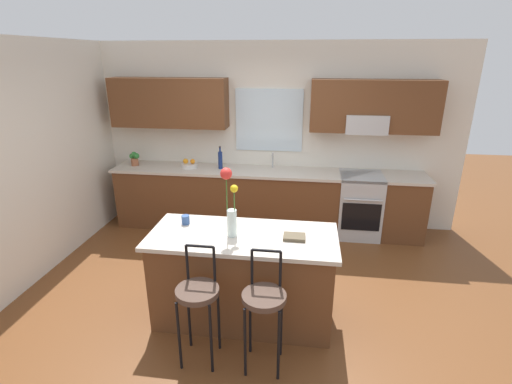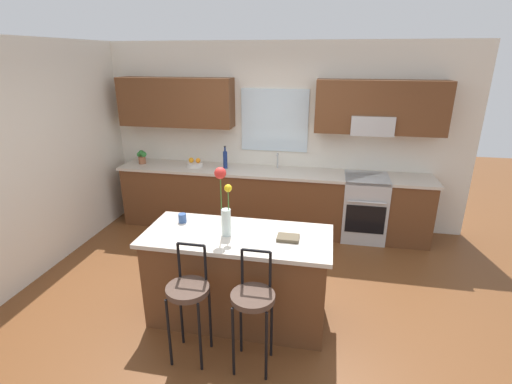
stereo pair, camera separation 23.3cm
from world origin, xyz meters
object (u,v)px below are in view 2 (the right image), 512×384
object	(u,v)px
mug_ceramic	(182,218)
fruit_bowl_oranges	(195,164)
bottle_olive_oil	(225,159)
kitchen_island	(238,276)
bar_stool_near	(188,294)
cookbook	(288,238)
bar_stool_middle	(253,302)
potted_plant_small	(142,157)
oven_range	(364,207)
flower_vase	(224,203)

from	to	relation	value
mug_ceramic	fruit_bowl_oranges	xyz separation A→B (m)	(-0.57, 1.95, -0.00)
mug_ceramic	bottle_olive_oil	world-z (taller)	bottle_olive_oil
kitchen_island	bar_stool_near	xyz separation A→B (m)	(-0.27, -0.60, 0.17)
cookbook	fruit_bowl_oranges	bearing A→B (deg)	127.94
bar_stool_middle	potted_plant_small	world-z (taller)	potted_plant_small
bar_stool_middle	cookbook	world-z (taller)	bar_stool_middle
mug_ceramic	potted_plant_small	world-z (taller)	potted_plant_small
potted_plant_small	mug_ceramic	bearing A→B (deg)	-53.85
oven_range	potted_plant_small	bearing A→B (deg)	179.59
bar_stool_near	bottle_olive_oil	bearing A→B (deg)	98.82
oven_range	potted_plant_small	world-z (taller)	potted_plant_small
mug_ceramic	fruit_bowl_oranges	world-z (taller)	fruit_bowl_oranges
flower_vase	potted_plant_small	xyz separation A→B (m)	(-1.92, 2.14, -0.21)
bar_stool_near	potted_plant_small	distance (m)	3.25
oven_range	cookbook	world-z (taller)	cookbook
oven_range	bar_stool_near	xyz separation A→B (m)	(-1.62, -2.69, 0.18)
cookbook	kitchen_island	bearing A→B (deg)	178.19
fruit_bowl_oranges	bar_stool_middle	bearing A→B (deg)	-61.88
mug_ceramic	cookbook	bearing A→B (deg)	-9.14
flower_vase	cookbook	size ratio (longest dim) A/B	3.27
bar_stool_near	mug_ceramic	bearing A→B (deg)	113.32
flower_vase	bar_stool_middle	bearing A→B (deg)	-56.26
cookbook	oven_range	bearing A→B (deg)	67.72
oven_range	cookbook	xyz separation A→B (m)	(-0.86, -2.10, 0.48)
kitchen_island	potted_plant_small	world-z (taller)	potted_plant_small
kitchen_island	cookbook	distance (m)	0.68
bar_stool_middle	bottle_olive_oil	distance (m)	2.91
flower_vase	fruit_bowl_oranges	size ratio (longest dim) A/B	2.73
mug_ceramic	flower_vase	bearing A→B (deg)	-21.18
kitchen_island	potted_plant_small	xyz separation A→B (m)	(-2.03, 2.11, 0.57)
fruit_bowl_oranges	bottle_olive_oil	distance (m)	0.49
oven_range	bottle_olive_oil	size ratio (longest dim) A/B	2.74
mug_ceramic	bottle_olive_oil	size ratio (longest dim) A/B	0.27
flower_vase	bottle_olive_oil	size ratio (longest dim) A/B	1.95
flower_vase	potted_plant_small	world-z (taller)	flower_vase
bar_stool_middle	bottle_olive_oil	bearing A→B (deg)	109.70
potted_plant_small	kitchen_island	bearing A→B (deg)	-46.12
bottle_olive_oil	potted_plant_small	bearing A→B (deg)	-179.98
bar_stool_near	mug_ceramic	distance (m)	0.89
bar_stool_middle	potted_plant_small	xyz separation A→B (m)	(-2.30, 2.71, 0.40)
cookbook	potted_plant_small	distance (m)	3.29
bar_stool_near	cookbook	bearing A→B (deg)	37.77
kitchen_island	flower_vase	bearing A→B (deg)	-162.05
cookbook	potted_plant_small	bearing A→B (deg)	139.77
flower_vase	cookbook	bearing A→B (deg)	1.82
bar_stool_middle	mug_ceramic	xyz separation A→B (m)	(-0.88, 0.76, 0.33)
mug_ceramic	kitchen_island	bearing A→B (deg)	-14.80
kitchen_island	bar_stool_near	bearing A→B (deg)	-114.54
oven_range	cookbook	distance (m)	2.32
kitchen_island	bottle_olive_oil	distance (m)	2.30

